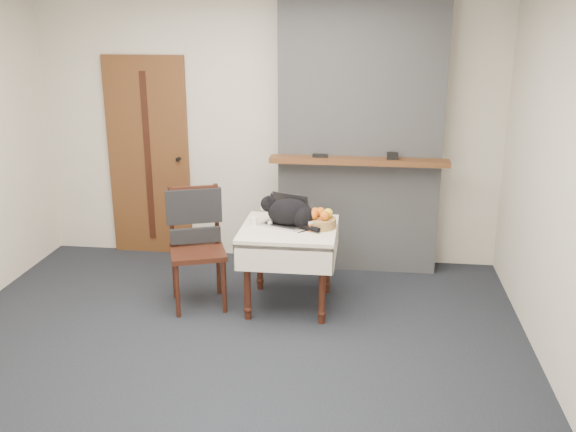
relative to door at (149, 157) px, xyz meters
name	(u,v)px	position (x,y,z in m)	size (l,w,h in m)	color
ground	(226,352)	(1.20, -1.97, -1.00)	(4.50, 4.50, 0.00)	black
room_shell	(233,102)	(1.20, -1.51, 0.76)	(4.52, 4.01, 2.61)	beige
door	(149,157)	(0.00, 0.00, 0.00)	(0.82, 0.10, 2.00)	brown
chimney	(360,135)	(2.10, -0.13, 0.30)	(1.62, 0.48, 2.60)	gray
side_table	(289,240)	(1.56, -1.12, -0.41)	(0.78, 0.78, 0.70)	#35170E
laptop	(286,217)	(1.53, -1.04, -0.24)	(0.41, 0.38, 0.24)	#B7B7BC
cat	(291,213)	(1.57, -1.10, -0.19)	(0.52, 0.32, 0.27)	black
cream_jar	(254,221)	(1.27, -1.12, -0.27)	(0.06, 0.06, 0.07)	white
pill_bottle	(311,226)	(1.74, -1.21, -0.26)	(0.04, 0.04, 0.08)	#9F4213
fruit_basket	(320,220)	(1.81, -1.09, -0.24)	(0.27, 0.27, 0.15)	#A18641
desk_clutter	(311,227)	(1.74, -1.13, -0.30)	(0.15, 0.02, 0.01)	black
chair	(196,230)	(0.77, -1.12, -0.36)	(0.58, 0.57, 1.01)	#35170E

